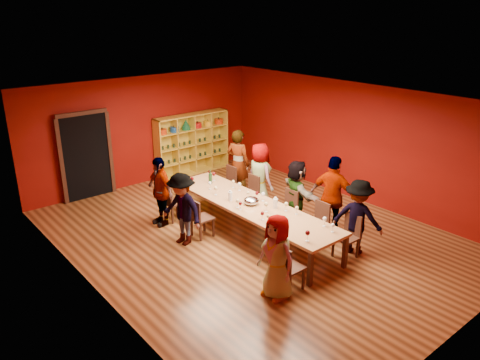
{
  "coord_description": "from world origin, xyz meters",
  "views": [
    {
      "loc": [
        -6.09,
        -6.94,
        4.72
      ],
      "look_at": [
        0.08,
        0.47,
        1.15
      ],
      "focal_mm": 35.0,
      "sensor_mm": 36.0,
      "label": 1
    }
  ],
  "objects_px": {
    "person_left_0": "(277,257)",
    "chair_person_right_3": "(251,191)",
    "chair_person_left_3": "(199,216)",
    "person_right_3": "(260,176)",
    "spittoon_bowl": "(251,201)",
    "chair_person_right_0": "(349,234)",
    "tasting_table": "(251,206)",
    "shelving_unit": "(191,141)",
    "chair_person_left_0": "(287,266)",
    "person_right_2": "(297,193)",
    "person_right_0": "(358,217)",
    "person_right_1": "(333,197)",
    "person_left_3": "(182,209)",
    "chair_person_right_1": "(319,220)",
    "person_left_4": "(160,191)",
    "chair_person_left_4": "(171,201)",
    "chair_person_right_2": "(288,207)",
    "person_right_4": "(238,164)",
    "chair_person_right_4": "(228,181)",
    "wine_bottle": "(210,178)"
  },
  "relations": [
    {
      "from": "chair_person_left_3",
      "to": "person_right_1",
      "type": "height_order",
      "value": "person_right_1"
    },
    {
      "from": "chair_person_right_3",
      "to": "chair_person_left_3",
      "type": "bearing_deg",
      "value": -167.5
    },
    {
      "from": "person_left_0",
      "to": "spittoon_bowl",
      "type": "relative_size",
      "value": 4.6
    },
    {
      "from": "chair_person_right_0",
      "to": "chair_person_right_3",
      "type": "relative_size",
      "value": 1.0
    },
    {
      "from": "tasting_table",
      "to": "person_left_4",
      "type": "height_order",
      "value": "person_left_4"
    },
    {
      "from": "wine_bottle",
      "to": "chair_person_left_3",
      "type": "bearing_deg",
      "value": -137.13
    },
    {
      "from": "spittoon_bowl",
      "to": "wine_bottle",
      "type": "distance_m",
      "value": 1.57
    },
    {
      "from": "person_right_0",
      "to": "person_left_4",
      "type": "bearing_deg",
      "value": 11.97
    },
    {
      "from": "chair_person_right_4",
      "to": "person_right_2",
      "type": "bearing_deg",
      "value": -83.04
    },
    {
      "from": "person_left_0",
      "to": "chair_person_right_3",
      "type": "xyz_separation_m",
      "value": [
        2.08,
        3.07,
        -0.27
      ]
    },
    {
      "from": "chair_person_right_4",
      "to": "person_right_4",
      "type": "height_order",
      "value": "person_right_4"
    },
    {
      "from": "chair_person_right_0",
      "to": "chair_person_right_1",
      "type": "relative_size",
      "value": 1.0
    },
    {
      "from": "tasting_table",
      "to": "person_left_3",
      "type": "bearing_deg",
      "value": 153.62
    },
    {
      "from": "chair_person_left_3",
      "to": "person_right_0",
      "type": "relative_size",
      "value": 0.57
    },
    {
      "from": "person_left_3",
      "to": "person_right_4",
      "type": "bearing_deg",
      "value": 105.3
    },
    {
      "from": "person_right_4",
      "to": "chair_person_left_0",
      "type": "bearing_deg",
      "value": 132.55
    },
    {
      "from": "tasting_table",
      "to": "person_left_3",
      "type": "height_order",
      "value": "person_left_3"
    },
    {
      "from": "chair_person_right_2",
      "to": "chair_person_right_3",
      "type": "xyz_separation_m",
      "value": [
        0.0,
        1.28,
        0.0
      ]
    },
    {
      "from": "chair_person_left_0",
      "to": "spittoon_bowl",
      "type": "xyz_separation_m",
      "value": [
        0.91,
        2.0,
        0.33
      ]
    },
    {
      "from": "person_right_2",
      "to": "chair_person_right_3",
      "type": "distance_m",
      "value": 1.34
    },
    {
      "from": "chair_person_left_3",
      "to": "person_right_3",
      "type": "distance_m",
      "value": 2.18
    },
    {
      "from": "person_right_1",
      "to": "chair_person_right_3",
      "type": "distance_m",
      "value": 2.27
    },
    {
      "from": "person_left_4",
      "to": "person_right_1",
      "type": "height_order",
      "value": "person_right_1"
    },
    {
      "from": "spittoon_bowl",
      "to": "chair_person_right_0",
      "type": "bearing_deg",
      "value": -64.51
    },
    {
      "from": "chair_person_left_0",
      "to": "chair_person_left_3",
      "type": "height_order",
      "value": "same"
    },
    {
      "from": "chair_person_right_3",
      "to": "spittoon_bowl",
      "type": "xyz_separation_m",
      "value": [
        -0.91,
        -1.07,
        0.33
      ]
    },
    {
      "from": "chair_person_left_0",
      "to": "chair_person_right_4",
      "type": "distance_m",
      "value": 4.35
    },
    {
      "from": "chair_person_right_1",
      "to": "wine_bottle",
      "type": "xyz_separation_m",
      "value": [
        -0.84,
        2.69,
        0.39
      ]
    },
    {
      "from": "person_right_0",
      "to": "person_right_3",
      "type": "xyz_separation_m",
      "value": [
        0.05,
        2.98,
        0.04
      ]
    },
    {
      "from": "tasting_table",
      "to": "chair_person_right_3",
      "type": "distance_m",
      "value": 1.42
    },
    {
      "from": "spittoon_bowl",
      "to": "chair_person_right_2",
      "type": "bearing_deg",
      "value": -13.15
    },
    {
      "from": "chair_person_left_0",
      "to": "person_right_0",
      "type": "xyz_separation_m",
      "value": [
        2.07,
        0.08,
        0.29
      ]
    },
    {
      "from": "shelving_unit",
      "to": "chair_person_left_0",
      "type": "distance_m",
      "value": 6.74
    },
    {
      "from": "tasting_table",
      "to": "spittoon_bowl",
      "type": "distance_m",
      "value": 0.13
    },
    {
      "from": "chair_person_left_3",
      "to": "person_right_4",
      "type": "distance_m",
      "value": 2.54
    },
    {
      "from": "person_right_4",
      "to": "wine_bottle",
      "type": "xyz_separation_m",
      "value": [
        -1.17,
        -0.38,
        -0.02
      ]
    },
    {
      "from": "chair_person_left_4",
      "to": "chair_person_right_2",
      "type": "distance_m",
      "value": 2.7
    },
    {
      "from": "shelving_unit",
      "to": "person_left_4",
      "type": "height_order",
      "value": "shelving_unit"
    },
    {
      "from": "person_right_1",
      "to": "spittoon_bowl",
      "type": "xyz_separation_m",
      "value": [
        -1.34,
        1.12,
        -0.08
      ]
    },
    {
      "from": "chair_person_left_4",
      "to": "person_right_1",
      "type": "bearing_deg",
      "value": -52.26
    },
    {
      "from": "person_left_3",
      "to": "chair_person_right_1",
      "type": "bearing_deg",
      "value": 40.27
    },
    {
      "from": "chair_person_right_4",
      "to": "spittoon_bowl",
      "type": "xyz_separation_m",
      "value": [
        -0.91,
        -1.95,
        0.33
      ]
    },
    {
      "from": "person_right_1",
      "to": "chair_person_right_4",
      "type": "relative_size",
      "value": 2.05
    },
    {
      "from": "person_left_4",
      "to": "spittoon_bowl",
      "type": "height_order",
      "value": "person_left_4"
    },
    {
      "from": "chair_person_left_3",
      "to": "person_right_0",
      "type": "xyz_separation_m",
      "value": [
        2.07,
        -2.58,
        0.29
      ]
    },
    {
      "from": "person_right_2",
      "to": "chair_person_right_4",
      "type": "xyz_separation_m",
      "value": [
        -0.26,
        2.16,
        -0.28
      ]
    },
    {
      "from": "person_right_1",
      "to": "person_right_2",
      "type": "relative_size",
      "value": 1.18
    },
    {
      "from": "chair_person_right_0",
      "to": "chair_person_right_4",
      "type": "relative_size",
      "value": 1.0
    },
    {
      "from": "person_right_1",
      "to": "person_left_4",
      "type": "bearing_deg",
      "value": 25.71
    },
    {
      "from": "person_left_0",
      "to": "chair_person_right_1",
      "type": "bearing_deg",
      "value": 111.57
    }
  ]
}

